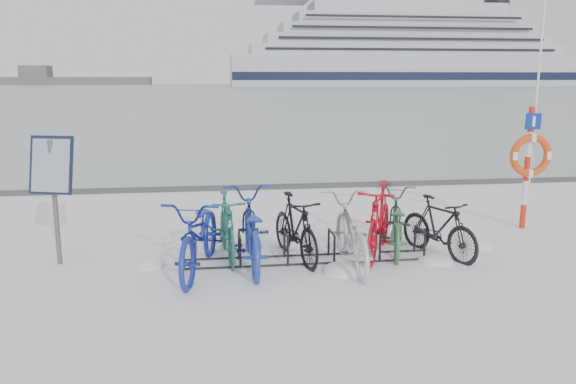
{
  "coord_description": "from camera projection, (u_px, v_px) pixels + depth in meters",
  "views": [
    {
      "loc": [
        -1.42,
        -8.31,
        2.8
      ],
      "look_at": [
        -0.25,
        0.6,
        0.98
      ],
      "focal_mm": 35.0,
      "sensor_mm": 36.0,
      "label": 1
    }
  ],
  "objects": [
    {
      "name": "bike_5",
      "position": [
        379.0,
        218.0,
        9.03
      ],
      "size": [
        1.36,
        2.04,
        1.2
      ],
      "primitive_type": "imported",
      "rotation": [
        0.0,
        0.0,
        -0.44
      ],
      "color": "#B80C1D",
      "rests_on": "ground"
    },
    {
      "name": "lifebuoy_station",
      "position": [
        530.0,
        156.0,
        10.38
      ],
      "size": [
        0.8,
        0.23,
        4.18
      ],
      "color": "red",
      "rests_on": "ground"
    },
    {
      "name": "info_board",
      "position": [
        52.0,
        173.0,
        8.35
      ],
      "size": [
        0.7,
        0.42,
        1.98
      ],
      "rotation": [
        0.0,
        0.0,
        -0.29
      ],
      "color": "#595B5E",
      "rests_on": "ground"
    },
    {
      "name": "bike_3",
      "position": [
        295.0,
        226.0,
        8.79
      ],
      "size": [
        0.91,
        1.84,
        1.07
      ],
      "primitive_type": "imported",
      "rotation": [
        0.0,
        0.0,
        0.24
      ],
      "color": "black",
      "rests_on": "ground"
    },
    {
      "name": "bike_7",
      "position": [
        439.0,
        225.0,
        8.99
      ],
      "size": [
        1.08,
        1.7,
        0.99
      ],
      "primitive_type": "imported",
      "rotation": [
        0.0,
        0.0,
        0.41
      ],
      "color": "black",
      "rests_on": "ground"
    },
    {
      "name": "bike_6",
      "position": [
        395.0,
        220.0,
        9.27
      ],
      "size": [
        1.2,
        2.07,
        1.03
      ],
      "primitive_type": "imported",
      "rotation": [
        0.0,
        0.0,
        2.86
      ],
      "color": "#316641",
      "rests_on": "ground"
    },
    {
      "name": "bike_0",
      "position": [
        200.0,
        232.0,
        8.24
      ],
      "size": [
        1.2,
        2.37,
        1.18
      ],
      "primitive_type": "imported",
      "rotation": [
        0.0,
        0.0,
        -0.19
      ],
      "color": "#19289A",
      "rests_on": "ground"
    },
    {
      "name": "bike_rack",
      "position": [
        309.0,
        249.0,
        8.77
      ],
      "size": [
        4.0,
        0.48,
        0.46
      ],
      "color": "black",
      "rests_on": "ground"
    },
    {
      "name": "bike_4",
      "position": [
        350.0,
        230.0,
        8.49
      ],
      "size": [
        0.78,
        2.12,
        1.1
      ],
      "primitive_type": "imported",
      "rotation": [
        0.0,
        0.0,
        3.12
      ],
      "color": "#B6B7BE",
      "rests_on": "ground"
    },
    {
      "name": "snow_drifts",
      "position": [
        356.0,
        260.0,
        8.83
      ],
      "size": [
        5.87,
        1.85,
        0.23
      ],
      "color": "white",
      "rests_on": "ground"
    },
    {
      "name": "ice_sheet",
      "position": [
        219.0,
        89.0,
        159.44
      ],
      "size": [
        400.0,
        298.0,
        0.02
      ],
      "primitive_type": "cube",
      "color": "#9AA5AE",
      "rests_on": "ground"
    },
    {
      "name": "cruise_ferry",
      "position": [
        402.0,
        55.0,
        207.78
      ],
      "size": [
        128.41,
        24.24,
        42.19
      ],
      "color": "silver",
      "rests_on": "ground"
    },
    {
      "name": "bike_1",
      "position": [
        227.0,
        225.0,
        8.86
      ],
      "size": [
        0.66,
        1.82,
        1.07
      ],
      "primitive_type": "imported",
      "rotation": [
        0.0,
        0.0,
        0.09
      ],
      "color": "#1F614D",
      "rests_on": "ground"
    },
    {
      "name": "bike_2",
      "position": [
        250.0,
        227.0,
        8.53
      ],
      "size": [
        0.8,
        2.24,
        1.17
      ],
      "primitive_type": "imported",
      "rotation": [
        0.0,
        0.0,
        3.15
      ],
      "color": "#213899",
      "rests_on": "ground"
    },
    {
      "name": "quay_edge",
      "position": [
        271.0,
        187.0,
        14.53
      ],
      "size": [
        400.0,
        0.25,
        0.1
      ],
      "primitive_type": "cube",
      "color": "#3F3F42",
      "rests_on": "ground"
    },
    {
      "name": "ground",
      "position": [
        309.0,
        260.0,
        8.81
      ],
      "size": [
        900.0,
        900.0,
        0.0
      ],
      "primitive_type": "plane",
      "color": "white",
      "rests_on": "ground"
    }
  ]
}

